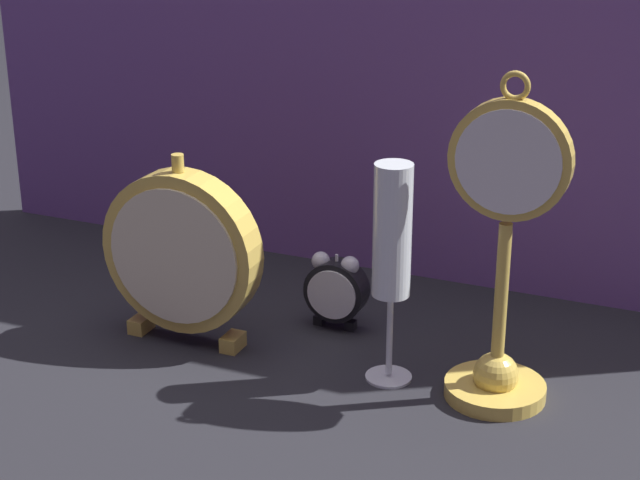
{
  "coord_description": "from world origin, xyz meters",
  "views": [
    {
      "loc": [
        0.44,
        -0.96,
        0.57
      ],
      "look_at": [
        0.0,
        0.08,
        0.13
      ],
      "focal_mm": 60.0,
      "sensor_mm": 36.0,
      "label": 1
    }
  ],
  "objects_px": {
    "champagne_flute": "(392,245)",
    "mantel_clock_silver": "(182,252)",
    "alarm_clock_twin_bell": "(335,287)",
    "pocket_watch_on_stand": "(502,274)"
  },
  "relations": [
    {
      "from": "pocket_watch_on_stand",
      "to": "champagne_flute",
      "type": "relative_size",
      "value": 1.43
    },
    {
      "from": "mantel_clock_silver",
      "to": "champagne_flute",
      "type": "height_order",
      "value": "champagne_flute"
    },
    {
      "from": "pocket_watch_on_stand",
      "to": "champagne_flute",
      "type": "xyz_separation_m",
      "value": [
        -0.12,
        -0.01,
        0.02
      ]
    },
    {
      "from": "champagne_flute",
      "to": "mantel_clock_silver",
      "type": "bearing_deg",
      "value": -178.57
    },
    {
      "from": "alarm_clock_twin_bell",
      "to": "champagne_flute",
      "type": "bearing_deg",
      "value": -42.67
    },
    {
      "from": "mantel_clock_silver",
      "to": "alarm_clock_twin_bell",
      "type": "bearing_deg",
      "value": 34.36
    },
    {
      "from": "alarm_clock_twin_bell",
      "to": "champagne_flute",
      "type": "relative_size",
      "value": 0.38
    },
    {
      "from": "pocket_watch_on_stand",
      "to": "alarm_clock_twin_bell",
      "type": "relative_size",
      "value": 3.7
    },
    {
      "from": "pocket_watch_on_stand",
      "to": "mantel_clock_silver",
      "type": "distance_m",
      "value": 0.37
    },
    {
      "from": "alarm_clock_twin_bell",
      "to": "mantel_clock_silver",
      "type": "distance_m",
      "value": 0.19
    }
  ]
}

